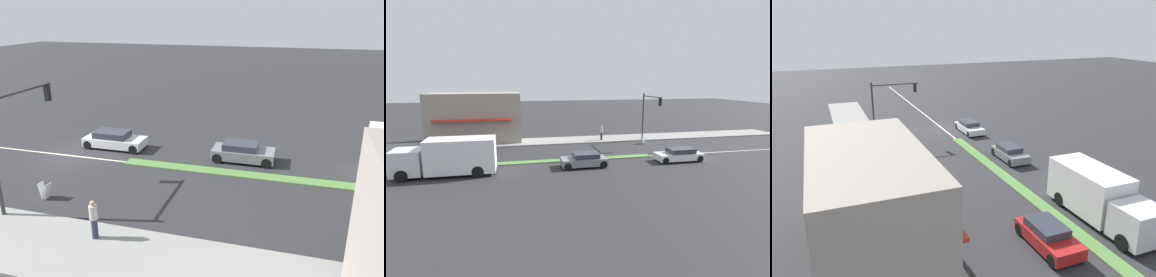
% 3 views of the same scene
% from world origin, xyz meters
% --- Properties ---
extents(ground_plane, '(160.00, 160.00, 0.00)m').
position_xyz_m(ground_plane, '(0.00, 18.00, 0.00)').
color(ground_plane, '#2B2B2D').
extents(sidewalk_right, '(4.00, 73.00, 0.12)m').
position_xyz_m(sidewalk_right, '(9.00, 18.50, 0.06)').
color(sidewalk_right, gray).
rests_on(sidewalk_right, ground).
extents(lane_marking_center, '(0.16, 60.00, 0.01)m').
position_xyz_m(lane_marking_center, '(0.00, 0.00, 0.00)').
color(lane_marking_center, beige).
rests_on(lane_marking_center, ground).
extents(building_corner_store, '(5.76, 10.36, 5.67)m').
position_xyz_m(building_corner_store, '(10.76, 21.08, 2.96)').
color(building_corner_store, gray).
rests_on(building_corner_store, sidewalk_right).
extents(traffic_signal_main, '(4.59, 0.34, 5.60)m').
position_xyz_m(traffic_signal_main, '(6.12, 1.28, 3.90)').
color(traffic_signal_main, '#333338').
rests_on(traffic_signal_main, sidewalk_right).
extents(pedestrian, '(0.34, 0.34, 1.72)m').
position_xyz_m(pedestrian, '(8.10, 6.35, 1.03)').
color(pedestrian, '#282D42').
rests_on(pedestrian, sidewalk_right).
extents(warning_aframe_sign, '(0.45, 0.53, 0.84)m').
position_xyz_m(warning_aframe_sign, '(5.49, 2.06, 0.43)').
color(warning_aframe_sign, silver).
rests_on(warning_aframe_sign, ground).
extents(delivery_truck, '(2.44, 7.50, 2.87)m').
position_xyz_m(delivery_truck, '(-2.20, 21.65, 1.47)').
color(delivery_truck, silver).
rests_on(delivery_truck, ground).
extents(hatchback_red, '(1.81, 3.97, 1.27)m').
position_xyz_m(hatchback_red, '(2.20, 23.05, 0.62)').
color(hatchback_red, '#AD1E1E').
rests_on(hatchback_red, ground).
extents(suv_grey, '(1.78, 3.86, 1.20)m').
position_xyz_m(suv_grey, '(-2.20, 10.93, 0.59)').
color(suv_grey, slate).
rests_on(suv_grey, ground).
extents(van_white, '(1.77, 4.19, 1.18)m').
position_xyz_m(van_white, '(-2.20, 2.03, 0.58)').
color(van_white, silver).
rests_on(van_white, ground).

